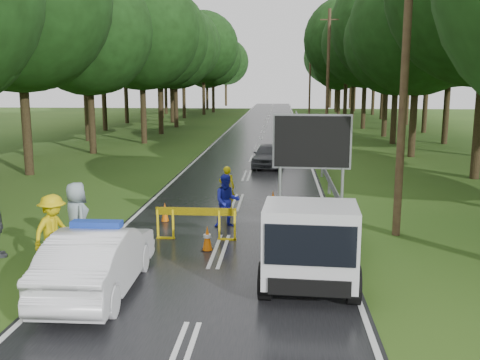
# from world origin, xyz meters

# --- Properties ---
(ground) EXTENTS (160.00, 160.00, 0.00)m
(ground) POSITION_xyz_m (0.00, 0.00, 0.00)
(ground) COLOR #244714
(ground) RESTS_ON ground
(road) EXTENTS (7.00, 140.00, 0.02)m
(road) POSITION_xyz_m (0.00, 30.00, 0.01)
(road) COLOR black
(road) RESTS_ON ground
(guardrail) EXTENTS (0.12, 60.06, 0.70)m
(guardrail) POSITION_xyz_m (3.70, 29.67, 0.55)
(guardrail) COLOR gray
(guardrail) RESTS_ON ground
(utility_pole_near) EXTENTS (1.40, 0.24, 10.00)m
(utility_pole_near) POSITION_xyz_m (5.20, 2.00, 5.06)
(utility_pole_near) COLOR #3F2A1D
(utility_pole_near) RESTS_ON ground
(utility_pole_mid) EXTENTS (1.40, 0.24, 10.00)m
(utility_pole_mid) POSITION_xyz_m (5.20, 28.00, 5.06)
(utility_pole_mid) COLOR #3F2A1D
(utility_pole_mid) RESTS_ON ground
(utility_pole_far) EXTENTS (1.40, 0.24, 10.00)m
(utility_pole_far) POSITION_xyz_m (5.20, 54.00, 5.06)
(utility_pole_far) COLOR #3F2A1D
(utility_pole_far) RESTS_ON ground
(police_sedan) EXTENTS (1.67, 4.51, 1.62)m
(police_sedan) POSITION_xyz_m (-2.33, -3.07, 0.74)
(police_sedan) COLOR white
(police_sedan) RESTS_ON ground
(work_truck) EXTENTS (2.35, 4.84, 3.77)m
(work_truck) POSITION_xyz_m (2.36, -1.91, 1.02)
(work_truck) COLOR gray
(work_truck) RESTS_ON ground
(barrier) EXTENTS (2.38, 0.06, 0.98)m
(barrier) POSITION_xyz_m (-0.80, 1.00, 0.74)
(barrier) COLOR yellow
(barrier) RESTS_ON ground
(officer) EXTENTS (0.60, 0.41, 1.59)m
(officer) POSITION_xyz_m (-0.29, 5.00, 0.79)
(officer) COLOR #D7C30B
(officer) RESTS_ON ground
(civilian) EXTENTS (0.96, 0.82, 1.71)m
(civilian) POSITION_xyz_m (-0.04, 2.52, 0.86)
(civilian) COLOR #1A20A9
(civilian) RESTS_ON ground
(bystander_left) EXTENTS (1.11, 1.38, 1.86)m
(bystander_left) POSITION_xyz_m (-4.00, -1.56, 0.93)
(bystander_left) COLOR #D9BB0B
(bystander_left) RESTS_ON ground
(bystander_right) EXTENTS (1.10, 1.14, 1.97)m
(bystander_right) POSITION_xyz_m (-3.80, -0.49, 0.99)
(bystander_right) COLOR #8698A1
(bystander_right) RESTS_ON ground
(queue_car_first) EXTENTS (1.91, 3.92, 1.29)m
(queue_car_first) POSITION_xyz_m (1.00, 15.01, 0.64)
(queue_car_first) COLOR #3D3F44
(queue_car_first) RESTS_ON ground
(queue_car_second) EXTENTS (2.38, 5.48, 1.57)m
(queue_car_second) POSITION_xyz_m (2.27, 22.74, 0.78)
(queue_car_second) COLOR gray
(queue_car_second) RESTS_ON ground
(queue_car_third) EXTENTS (2.66, 5.68, 1.57)m
(queue_car_third) POSITION_xyz_m (2.60, 29.20, 0.79)
(queue_car_third) COLOR black
(queue_car_third) RESTS_ON ground
(queue_car_fourth) EXTENTS (1.99, 4.52, 1.44)m
(queue_car_fourth) POSITION_xyz_m (1.95, 38.55, 0.72)
(queue_car_fourth) COLOR #3E4145
(queue_car_fourth) RESTS_ON ground
(cone_near_left) EXTENTS (0.35, 0.35, 0.74)m
(cone_near_left) POSITION_xyz_m (-2.50, -3.22, 0.36)
(cone_near_left) COLOR black
(cone_near_left) RESTS_ON ground
(cone_center) EXTENTS (0.34, 0.34, 0.72)m
(cone_center) POSITION_xyz_m (-0.33, 0.00, 0.35)
(cone_center) COLOR black
(cone_center) RESTS_ON ground
(cone_far) EXTENTS (0.34, 0.34, 0.72)m
(cone_far) POSITION_xyz_m (1.40, 5.00, 0.35)
(cone_far) COLOR black
(cone_far) RESTS_ON ground
(cone_left_mid) EXTENTS (0.31, 0.31, 0.66)m
(cone_left_mid) POSITION_xyz_m (-2.17, 3.00, 0.32)
(cone_left_mid) COLOR black
(cone_left_mid) RESTS_ON ground
(cone_right) EXTENTS (0.39, 0.39, 0.82)m
(cone_right) POSITION_xyz_m (2.44, 1.78, 0.40)
(cone_right) COLOR black
(cone_right) RESTS_ON ground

